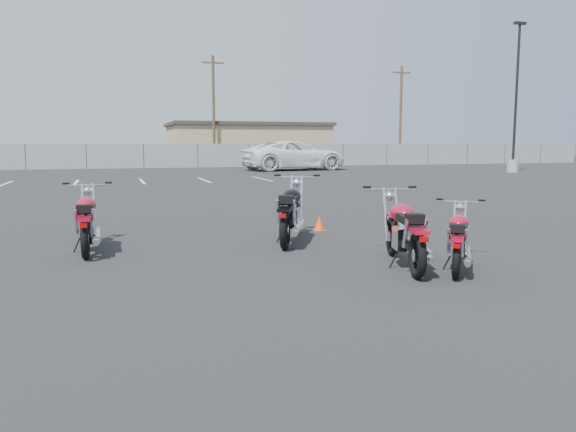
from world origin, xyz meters
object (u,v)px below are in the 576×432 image
object	(u,v)px
motorcycle_second_black	(291,213)
white_van	(295,147)
motorcycle_third_red	(405,233)
motorcycle_rear_red	(459,240)
motorcycle_front_red	(87,222)

from	to	relation	value
motorcycle_second_black	white_van	bearing A→B (deg)	71.44
motorcycle_third_red	motorcycle_rear_red	distance (m)	0.77
motorcycle_rear_red	motorcycle_front_red	bearing A→B (deg)	148.64
motorcycle_second_black	motorcycle_rear_red	xyz separation A→B (m)	(1.59, -2.94, -0.11)
motorcycle_front_red	white_van	xyz separation A→B (m)	(12.57, 26.62, 1.07)
motorcycle_second_black	motorcycle_rear_red	bearing A→B (deg)	-61.68
motorcycle_third_red	white_van	size ratio (longest dim) A/B	0.27
motorcycle_second_black	motorcycle_front_red	bearing A→B (deg)	176.81
motorcycle_rear_red	motorcycle_second_black	bearing A→B (deg)	118.32
motorcycle_front_red	motorcycle_rear_red	distance (m)	6.04
motorcycle_rear_red	white_van	world-z (taller)	white_van
motorcycle_third_red	white_van	bearing A→B (deg)	74.64
white_van	motorcycle_third_red	bearing A→B (deg)	157.16
motorcycle_front_red	motorcycle_second_black	bearing A→B (deg)	-3.19
motorcycle_third_red	motorcycle_second_black	bearing A→B (deg)	110.28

